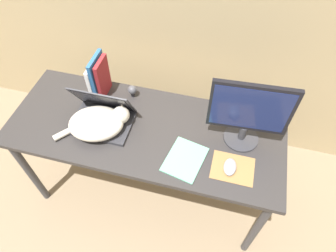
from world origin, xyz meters
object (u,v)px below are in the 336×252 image
Objects in this scene: laptop at (102,116)px; webcam at (132,90)px; external_monitor at (249,113)px; cat at (98,123)px; book_row at (99,77)px; notepad at (185,159)px; computer_mouse at (230,167)px.

webcam is (0.09, 0.22, 0.00)m from laptop.
external_monitor is 0.68m from webcam.
cat is 0.97× the size of external_monitor.
external_monitor is (0.74, 0.07, 0.16)m from laptop.
cat is at bearing -169.87° from external_monitor.
book_row is (-0.83, 0.14, -0.09)m from external_monitor.
notepad is (-0.26, -0.20, -0.20)m from external_monitor.
notepad is at bearing -41.94° from webcam.
notepad is at bearing -30.13° from book_row.
book_row is at bearing 114.27° from laptop.
book_row is (-0.09, 0.21, 0.07)m from laptop.
cat is 0.71m from computer_mouse.
cat is 0.76m from external_monitor.
notepad is at bearing -8.19° from cat.
laptop is at bearing 165.13° from notepad.
external_monitor is at bearing -13.19° from webcam.
laptop is at bearing -112.79° from webcam.
book_row is at bearing 149.87° from notepad.
cat is 1.47× the size of book_row.
laptop is 0.87× the size of cat.
external_monitor is at bearing 10.13° from cat.
laptop is at bearing 170.07° from computer_mouse.
computer_mouse is 0.39× the size of notepad.
cat is 3.80× the size of computer_mouse.
book_row reaches higher than notepad.
computer_mouse is 1.29× the size of webcam.
computer_mouse is at bearing 1.34° from notepad.
external_monitor is (0.74, 0.13, 0.14)m from cat.
cat is at bearing -69.76° from book_row.
laptop reaches higher than computer_mouse.
computer_mouse is (-0.03, -0.20, -0.19)m from external_monitor.
external_monitor is 0.38m from notepad.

